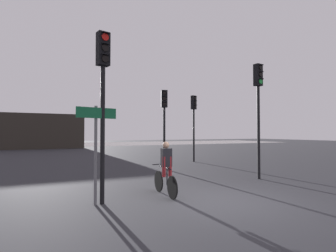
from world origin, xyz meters
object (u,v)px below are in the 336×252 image
at_px(traffic_light_near_right, 258,99).
at_px(cyclist, 166,168).
at_px(distant_building, 24,131).
at_px(traffic_light_near_left, 103,84).
at_px(traffic_light_far_right, 194,116).
at_px(traffic_light_center, 164,114).
at_px(direction_sign_post, 96,140).

distance_m(traffic_light_near_right, cyclist, 5.36).
bearing_deg(traffic_light_near_right, distant_building, -76.75).
relative_size(traffic_light_near_left, cyclist, 2.68).
bearing_deg(distant_building, cyclist, -78.93).
xyz_separation_m(traffic_light_far_right, cyclist, (-5.55, -7.65, -2.20)).
bearing_deg(traffic_light_near_left, traffic_light_center, -141.00).
bearing_deg(traffic_light_center, distant_building, -52.13).
bearing_deg(traffic_light_far_right, cyclist, 35.87).
xyz_separation_m(distant_building, traffic_light_near_right, (10.23, -27.47, 1.19)).
relative_size(traffic_light_center, direction_sign_post, 1.59).
xyz_separation_m(traffic_light_near_right, direction_sign_post, (-6.75, -1.12, -1.58)).
bearing_deg(traffic_light_near_left, cyclist, 170.68).
height_order(distant_building, traffic_light_far_right, traffic_light_far_right).
height_order(direction_sign_post, cyclist, direction_sign_post).
xyz_separation_m(distant_building, traffic_light_near_left, (3.65, -28.56, 1.10)).
distance_m(distant_building, traffic_light_far_right, 23.60).
xyz_separation_m(traffic_light_near_left, traffic_light_center, (4.25, 5.37, -0.30)).
bearing_deg(cyclist, traffic_light_near_left, -175.11).
distance_m(traffic_light_near_left, direction_sign_post, 1.50).
distance_m(traffic_light_near_left, traffic_light_center, 6.86).
bearing_deg(cyclist, traffic_light_far_right, 55.57).
xyz_separation_m(direction_sign_post, cyclist, (2.09, 0.14, -0.88)).
bearing_deg(traffic_light_near_left, distant_building, -95.40).
height_order(traffic_light_near_right, direction_sign_post, traffic_light_near_right).
distance_m(traffic_light_near_right, traffic_light_center, 4.89).
height_order(traffic_light_near_right, traffic_light_near_left, traffic_light_near_right).
height_order(traffic_light_near_left, direction_sign_post, traffic_light_near_left).
relative_size(traffic_light_far_right, traffic_light_center, 1.05).
bearing_deg(cyclist, traffic_light_center, 67.61).
bearing_deg(traffic_light_far_right, traffic_light_center, 18.44).
bearing_deg(traffic_light_center, direction_sign_post, 69.74).
bearing_deg(traffic_light_near_right, traffic_light_near_left, 2.26).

